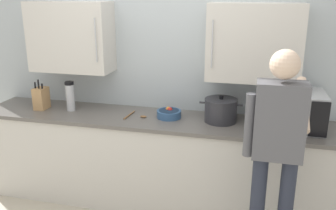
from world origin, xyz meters
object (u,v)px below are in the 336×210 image
object	(u,v)px
wooden_spoon	(136,116)
stock_pot	(221,110)
fruit_bowl	(169,113)
thermos_flask	(70,96)
person_figure	(277,145)
microwave_oven	(290,110)
knife_block	(41,98)

from	to	relation	value
wooden_spoon	stock_pot	xyz separation A→B (m)	(0.79, 0.06, 0.10)
fruit_bowl	thermos_flask	bearing A→B (deg)	-178.70
wooden_spoon	thermos_flask	xyz separation A→B (m)	(-0.69, 0.03, 0.14)
thermos_flask	person_figure	distance (m)	2.06
microwave_oven	wooden_spoon	world-z (taller)	microwave_oven
fruit_bowl	person_figure	distance (m)	1.17
knife_block	fruit_bowl	bearing A→B (deg)	2.12
microwave_oven	fruit_bowl	world-z (taller)	microwave_oven
person_figure	wooden_spoon	bearing A→B (deg)	153.42
fruit_bowl	knife_block	size ratio (longest dim) A/B	0.74
microwave_oven	thermos_flask	distance (m)	2.08
microwave_oven	fruit_bowl	bearing A→B (deg)	179.69
fruit_bowl	knife_block	xyz separation A→B (m)	(-1.31, -0.05, 0.07)
knife_block	stock_pot	bearing A→B (deg)	1.84
knife_block	thermos_flask	size ratio (longest dim) A/B	1.05
microwave_oven	fruit_bowl	distance (m)	1.08
microwave_oven	wooden_spoon	distance (m)	1.39
stock_pot	person_figure	world-z (taller)	person_figure
microwave_oven	knife_block	world-z (taller)	microwave_oven
microwave_oven	thermos_flask	bearing A→B (deg)	-179.53
stock_pot	person_figure	size ratio (longest dim) A/B	0.23
fruit_bowl	microwave_oven	bearing A→B (deg)	-0.31
fruit_bowl	knife_block	world-z (taller)	knife_block
knife_block	person_figure	size ratio (longest dim) A/B	0.18
microwave_oven	thermos_flask	world-z (taller)	microwave_oven
microwave_oven	wooden_spoon	size ratio (longest dim) A/B	3.38
wooden_spoon	thermos_flask	size ratio (longest dim) A/B	0.79
thermos_flask	person_figure	world-z (taller)	person_figure
wooden_spoon	thermos_flask	bearing A→B (deg)	177.47
fruit_bowl	wooden_spoon	xyz separation A→B (m)	(-0.31, -0.05, -0.03)
thermos_flask	stock_pot	world-z (taller)	thermos_flask
knife_block	wooden_spoon	bearing A→B (deg)	-0.27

